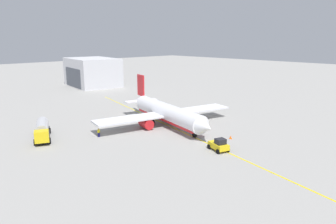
{
  "coord_description": "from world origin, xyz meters",
  "views": [
    {
      "loc": [
        46.82,
        -45.4,
        18.48
      ],
      "look_at": [
        0.0,
        0.0,
        3.0
      ],
      "focal_mm": 33.39,
      "sensor_mm": 36.0,
      "label": 1
    }
  ],
  "objects_px": {
    "refueling_worker": "(99,133)",
    "airplane": "(167,113)",
    "pushback_tug": "(219,145)",
    "safety_cone_nose": "(231,137)",
    "fuel_tanker": "(42,129)"
  },
  "relations": [
    {
      "from": "fuel_tanker",
      "to": "refueling_worker",
      "type": "xyz_separation_m",
      "value": [
        6.6,
        8.09,
        -0.91
      ]
    },
    {
      "from": "fuel_tanker",
      "to": "airplane",
      "type": "bearing_deg",
      "value": 67.57
    },
    {
      "from": "pushback_tug",
      "to": "airplane",
      "type": "bearing_deg",
      "value": 164.75
    },
    {
      "from": "airplane",
      "to": "pushback_tug",
      "type": "height_order",
      "value": "airplane"
    },
    {
      "from": "refueling_worker",
      "to": "fuel_tanker",
      "type": "bearing_deg",
      "value": -129.18
    },
    {
      "from": "fuel_tanker",
      "to": "refueling_worker",
      "type": "distance_m",
      "value": 10.48
    },
    {
      "from": "fuel_tanker",
      "to": "pushback_tug",
      "type": "bearing_deg",
      "value": 34.23
    },
    {
      "from": "pushback_tug",
      "to": "safety_cone_nose",
      "type": "relative_size",
      "value": 6.49
    },
    {
      "from": "fuel_tanker",
      "to": "refueling_worker",
      "type": "relative_size",
      "value": 6.23
    },
    {
      "from": "airplane",
      "to": "safety_cone_nose",
      "type": "xyz_separation_m",
      "value": [
        15.3,
        1.91,
        -2.36
      ]
    },
    {
      "from": "pushback_tug",
      "to": "refueling_worker",
      "type": "distance_m",
      "value": 23.09
    },
    {
      "from": "refueling_worker",
      "to": "pushback_tug",
      "type": "bearing_deg",
      "value": 26.81
    },
    {
      "from": "safety_cone_nose",
      "to": "pushback_tug",
      "type": "bearing_deg",
      "value": -71.19
    },
    {
      "from": "airplane",
      "to": "safety_cone_nose",
      "type": "relative_size",
      "value": 51.65
    },
    {
      "from": "refueling_worker",
      "to": "airplane",
      "type": "bearing_deg",
      "value": 78.76
    }
  ]
}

